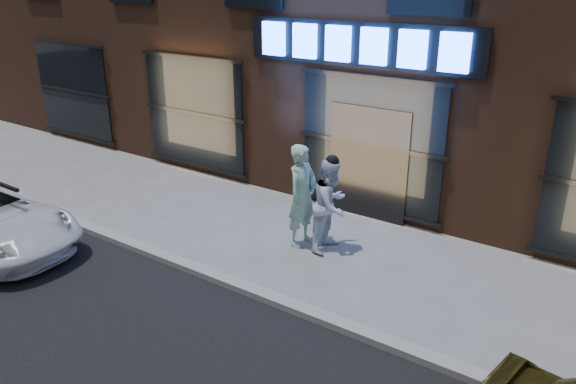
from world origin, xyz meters
name	(u,v)px	position (x,y,z in m)	size (l,w,h in m)	color
ground	(254,295)	(0.00, 0.00, 0.00)	(90.00, 90.00, 0.00)	slate
curb	(254,292)	(0.00, 0.00, 0.06)	(60.00, 0.25, 0.12)	gray
man_bowtie	(302,196)	(-0.40, 2.02, 1.00)	(0.73, 0.48, 2.00)	#A7DCBE
man_cap	(331,205)	(0.15, 2.15, 0.89)	(0.87, 0.68, 1.79)	white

